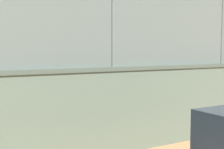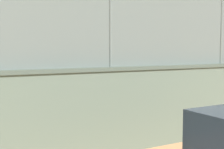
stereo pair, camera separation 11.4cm
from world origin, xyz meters
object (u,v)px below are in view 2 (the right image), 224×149
at_px(player_at_service_line, 175,75).
at_px(sports_ball, 66,94).
at_px(player_foreground_swinging, 47,72).
at_px(player_near_wall_returning, 13,91).

xyz_separation_m(player_at_service_line, sports_ball, (5.05, -1.71, -0.81)).
xyz_separation_m(player_foreground_swinging, sports_ball, (-0.27, 2.06, -0.89)).
xyz_separation_m(player_at_service_line, player_near_wall_returning, (8.16, 2.39, 0.04)).
relative_size(player_near_wall_returning, sports_ball, 6.95).
bearing_deg(player_near_wall_returning, sports_ball, -127.14).
distance_m(player_foreground_swinging, player_at_service_line, 6.52).
relative_size(player_foreground_swinging, sports_ball, 7.21).
relative_size(player_at_service_line, player_near_wall_returning, 0.96).
bearing_deg(player_near_wall_returning, player_at_service_line, -163.65).
distance_m(player_at_service_line, sports_ball, 5.39).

